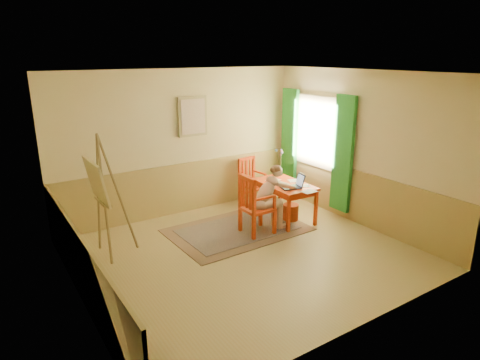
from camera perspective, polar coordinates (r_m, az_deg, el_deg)
room at (r=6.23m, az=0.85°, el=1.47°), size 5.04×4.54×2.84m
wainscot at (r=7.15m, az=-2.77°, el=-4.06°), size 5.00×4.50×1.00m
window at (r=8.56m, az=10.23°, el=5.12°), size 0.12×2.01×2.20m
wall_portrait at (r=8.11m, az=-6.48°, el=8.63°), size 0.60×0.05×0.76m
rug at (r=7.58m, az=-0.33°, el=-6.80°), size 2.44×1.65×0.02m
table at (r=7.90m, az=6.11°, el=-1.05°), size 0.77×1.23×0.72m
chair_left at (r=7.24m, az=2.05°, el=-3.46°), size 0.50×0.48×1.08m
chair_back at (r=8.75m, az=1.53°, el=-0.15°), size 0.47×0.49×0.98m
figure at (r=7.36m, az=4.04°, el=-2.12°), size 0.88×0.38×1.20m
laptop at (r=7.62m, az=7.37°, el=-0.68°), size 0.45×0.33×0.25m
papers at (r=7.82m, az=7.48°, el=-0.58°), size 0.64×1.11×0.00m
vase at (r=8.35m, az=5.56°, el=2.32°), size 0.19×0.26×0.53m
wastebasket at (r=8.02m, az=6.95°, el=-4.41°), size 0.38×0.38×0.32m
easel at (r=6.59m, az=-18.68°, el=-0.75°), size 0.65×0.86×1.96m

